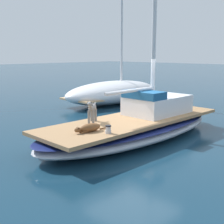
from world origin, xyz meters
The scene contains 7 objects.
ground_plane centered at (0.00, 0.00, 0.00)m, with size 120.00×120.00×0.00m, color #143347.
sailboat_main centered at (0.00, 0.00, 0.34)m, with size 2.64×7.28×0.66m.
cabin_house centered at (0.02, 1.12, 1.01)m, with size 1.44×2.24×0.84m.
dog_grey centered at (-0.54, -1.30, 1.08)m, with size 0.62×0.81×0.70m.
dog_brown centered at (0.21, -2.08, 0.77)m, with size 0.36×0.95×0.22m.
deck_winch centered at (0.68, -1.83, 0.76)m, with size 0.16×0.16×0.21m.
moored_boat_port_side centered at (-5.28, 4.48, 0.62)m, with size 2.69×6.19×6.35m.
Camera 1 is at (6.12, -7.25, 2.72)m, focal length 49.26 mm.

